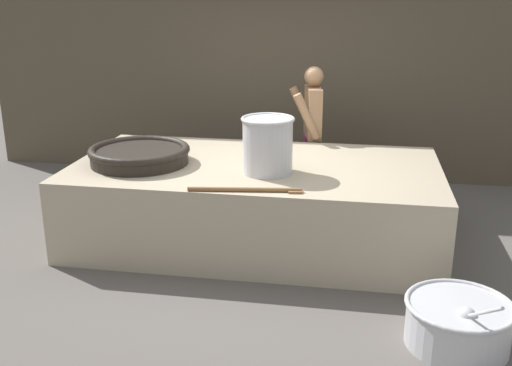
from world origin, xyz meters
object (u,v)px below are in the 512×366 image
stock_pot (268,144)px  prep_bowl_vegetables (458,321)px  giant_wok_near (140,154)px  cook (312,130)px

stock_pot → prep_bowl_vegetables: (1.65, -1.43, -0.92)m
prep_bowl_vegetables → giant_wok_near: bearing=153.0°
giant_wok_near → prep_bowl_vegetables: 3.43m
cook → prep_bowl_vegetables: (1.35, -3.02, -0.71)m
stock_pot → prep_bowl_vegetables: 2.37m
giant_wok_near → prep_bowl_vegetables: size_ratio=1.00×
stock_pot → cook: size_ratio=0.33×
giant_wok_near → cook: size_ratio=0.62×
stock_pot → prep_bowl_vegetables: bearing=-40.9°
giant_wok_near → stock_pot: (1.34, -0.09, 0.19)m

